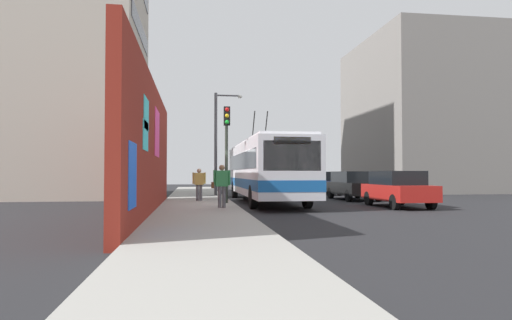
{
  "coord_description": "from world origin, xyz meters",
  "views": [
    {
      "loc": [
        -19.66,
        1.87,
        1.49
      ],
      "look_at": [
        0.32,
        -0.98,
        2.08
      ],
      "focal_mm": 31.45,
      "sensor_mm": 36.0,
      "label": 1
    }
  ],
  "objects_px": {
    "parked_car_red": "(398,188)",
    "traffic_light": "(227,138)",
    "city_bus": "(265,169)",
    "parked_car_black": "(353,185)",
    "pedestrian_midblock": "(199,182)",
    "pedestrian_at_curb": "(222,183)",
    "street_lamp": "(219,136)",
    "parked_car_navy": "(322,183)"
  },
  "relations": [
    {
      "from": "parked_car_red",
      "to": "traffic_light",
      "type": "xyz_separation_m",
      "value": [
        1.52,
        7.35,
        2.23
      ]
    },
    {
      "from": "city_bus",
      "to": "parked_car_black",
      "type": "height_order",
      "value": "city_bus"
    },
    {
      "from": "pedestrian_midblock",
      "to": "parked_car_black",
      "type": "bearing_deg",
      "value": -76.54
    },
    {
      "from": "pedestrian_at_curb",
      "to": "street_lamp",
      "type": "xyz_separation_m",
      "value": [
        10.06,
        -0.48,
        2.65
      ]
    },
    {
      "from": "parked_car_black",
      "to": "pedestrian_midblock",
      "type": "height_order",
      "value": "pedestrian_midblock"
    },
    {
      "from": "parked_car_red",
      "to": "pedestrian_at_curb",
      "type": "xyz_separation_m",
      "value": [
        -1.05,
        7.74,
        0.29
      ]
    },
    {
      "from": "pedestrian_midblock",
      "to": "street_lamp",
      "type": "bearing_deg",
      "value": -12.93
    },
    {
      "from": "parked_car_red",
      "to": "parked_car_navy",
      "type": "height_order",
      "value": "same"
    },
    {
      "from": "street_lamp",
      "to": "city_bus",
      "type": "bearing_deg",
      "value": -157.44
    },
    {
      "from": "city_bus",
      "to": "pedestrian_at_curb",
      "type": "relative_size",
      "value": 7.66
    },
    {
      "from": "parked_car_navy",
      "to": "pedestrian_midblock",
      "type": "distance_m",
      "value": 11.77
    },
    {
      "from": "parked_car_red",
      "to": "pedestrian_at_curb",
      "type": "height_order",
      "value": "pedestrian_at_curb"
    },
    {
      "from": "city_bus",
      "to": "traffic_light",
      "type": "height_order",
      "value": "city_bus"
    },
    {
      "from": "parked_car_black",
      "to": "traffic_light",
      "type": "bearing_deg",
      "value": 118.16
    },
    {
      "from": "parked_car_navy",
      "to": "parked_car_black",
      "type": "bearing_deg",
      "value": -180.0
    },
    {
      "from": "parked_car_red",
      "to": "pedestrian_at_curb",
      "type": "relative_size",
      "value": 2.46
    },
    {
      "from": "city_bus",
      "to": "parked_car_red",
      "type": "xyz_separation_m",
      "value": [
        -4.07,
        -5.2,
        -0.89
      ]
    },
    {
      "from": "city_bus",
      "to": "parked_car_black",
      "type": "bearing_deg",
      "value": -75.07
    },
    {
      "from": "city_bus",
      "to": "pedestrian_midblock",
      "type": "distance_m",
      "value": 3.47
    },
    {
      "from": "pedestrian_midblock",
      "to": "street_lamp",
      "type": "height_order",
      "value": "street_lamp"
    },
    {
      "from": "pedestrian_midblock",
      "to": "traffic_light",
      "type": "height_order",
      "value": "traffic_light"
    },
    {
      "from": "pedestrian_midblock",
      "to": "traffic_light",
      "type": "bearing_deg",
      "value": -147.85
    },
    {
      "from": "parked_car_red",
      "to": "parked_car_black",
      "type": "distance_m",
      "value": 5.46
    },
    {
      "from": "city_bus",
      "to": "street_lamp",
      "type": "xyz_separation_m",
      "value": [
        4.94,
        2.05,
        2.05
      ]
    },
    {
      "from": "parked_car_navy",
      "to": "pedestrian_midblock",
      "type": "bearing_deg",
      "value": 133.47
    },
    {
      "from": "pedestrian_midblock",
      "to": "pedestrian_at_curb",
      "type": "xyz_separation_m",
      "value": [
        -4.46,
        -0.8,
        0.07
      ]
    },
    {
      "from": "parked_car_red",
      "to": "street_lamp",
      "type": "relative_size",
      "value": 0.65
    },
    {
      "from": "parked_car_black",
      "to": "pedestrian_midblock",
      "type": "distance_m",
      "value": 8.78
    },
    {
      "from": "parked_car_navy",
      "to": "pedestrian_at_curb",
      "type": "bearing_deg",
      "value": 148.36
    },
    {
      "from": "parked_car_navy",
      "to": "pedestrian_midblock",
      "type": "height_order",
      "value": "pedestrian_midblock"
    },
    {
      "from": "parked_car_black",
      "to": "street_lamp",
      "type": "relative_size",
      "value": 0.73
    },
    {
      "from": "city_bus",
      "to": "pedestrian_midblock",
      "type": "bearing_deg",
      "value": 101.13
    },
    {
      "from": "pedestrian_midblock",
      "to": "pedestrian_at_curb",
      "type": "height_order",
      "value": "pedestrian_at_curb"
    },
    {
      "from": "city_bus",
      "to": "parked_car_black",
      "type": "distance_m",
      "value": 5.45
    },
    {
      "from": "city_bus",
      "to": "parked_car_red",
      "type": "relative_size",
      "value": 3.11
    },
    {
      "from": "parked_car_red",
      "to": "parked_car_navy",
      "type": "distance_m",
      "value": 11.5
    },
    {
      "from": "parked_car_red",
      "to": "pedestrian_midblock",
      "type": "distance_m",
      "value": 9.2
    },
    {
      "from": "parked_car_black",
      "to": "pedestrian_at_curb",
      "type": "relative_size",
      "value": 2.76
    },
    {
      "from": "parked_car_black",
      "to": "traffic_light",
      "type": "height_order",
      "value": "traffic_light"
    },
    {
      "from": "parked_car_navy",
      "to": "street_lamp",
      "type": "xyz_separation_m",
      "value": [
        -2.49,
        7.25,
        2.94
      ]
    },
    {
      "from": "parked_car_black",
      "to": "pedestrian_at_curb",
      "type": "distance_m",
      "value": 10.11
    },
    {
      "from": "pedestrian_at_curb",
      "to": "parked_car_navy",
      "type": "bearing_deg",
      "value": -31.64
    }
  ]
}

